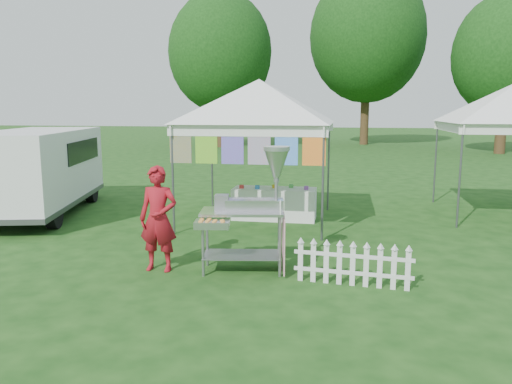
# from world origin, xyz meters

# --- Properties ---
(ground) EXTENTS (120.00, 120.00, 0.00)m
(ground) POSITION_xyz_m (0.00, 0.00, 0.00)
(ground) COLOR #153F12
(ground) RESTS_ON ground
(canopy_main) EXTENTS (4.24, 4.24, 3.45)m
(canopy_main) POSITION_xyz_m (0.00, 3.49, 2.99)
(canopy_main) COLOR #59595E
(canopy_main) RESTS_ON ground
(tree_left) EXTENTS (6.40, 6.40, 9.53)m
(tree_left) POSITION_xyz_m (-6.00, 24.00, 5.83)
(tree_left) COLOR #3E2816
(tree_left) RESTS_ON ground
(tree_mid) EXTENTS (7.60, 7.60, 11.52)m
(tree_mid) POSITION_xyz_m (3.00, 28.00, 7.14)
(tree_mid) COLOR #3E2816
(tree_mid) RESTS_ON ground
(tree_right) EXTENTS (5.60, 5.60, 8.42)m
(tree_right) POSITION_xyz_m (10.00, 22.00, 5.18)
(tree_right) COLOR #3E2816
(tree_right) RESTS_ON ground
(donut_cart) EXTENTS (1.35, 1.09, 1.85)m
(donut_cart) POSITION_xyz_m (0.54, 0.13, 1.09)
(donut_cart) COLOR gray
(donut_cart) RESTS_ON ground
(vendor) EXTENTS (0.58, 0.38, 1.57)m
(vendor) POSITION_xyz_m (-0.89, -0.07, 0.79)
(vendor) COLOR maroon
(vendor) RESTS_ON ground
(cargo_van) EXTENTS (2.89, 4.91, 1.91)m
(cargo_van) POSITION_xyz_m (-5.11, 3.40, 1.03)
(cargo_van) COLOR silver
(cargo_van) RESTS_ON ground
(picket_fence) EXTENTS (1.61, 0.19, 0.56)m
(picket_fence) POSITION_xyz_m (1.95, -0.25, 0.29)
(picket_fence) COLOR silver
(picket_fence) RESTS_ON ground
(display_table) EXTENTS (1.80, 0.70, 0.68)m
(display_table) POSITION_xyz_m (0.30, 3.73, 0.34)
(display_table) COLOR white
(display_table) RESTS_ON ground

